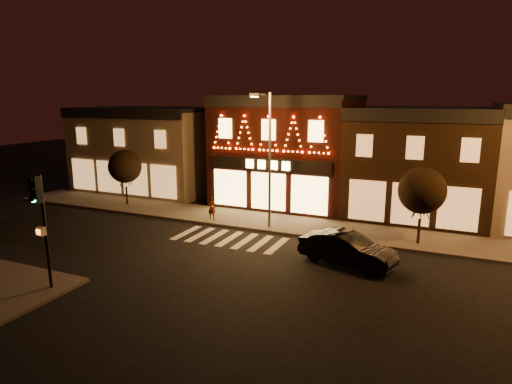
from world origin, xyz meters
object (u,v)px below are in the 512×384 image
Objects in this scene: traffic_signal_near at (40,210)px; streetlamp_mid at (268,150)px; dark_sedan at (347,249)px; pedestrian at (212,208)px.

streetlamp_mid reaches higher than traffic_signal_near.
dark_sedan is 10.76m from pedestrian.
pedestrian is (0.99, 12.40, -2.70)m from traffic_signal_near.
streetlamp_mid is (5.13, 12.13, 1.39)m from traffic_signal_near.
pedestrian reaches higher than dark_sedan.
dark_sedan is (10.98, 8.41, -2.83)m from traffic_signal_near.
pedestrian is (-4.13, 0.27, -4.10)m from streetlamp_mid.
dark_sedan is at bearing 160.47° from pedestrian.
streetlamp_mid is 5.34× the size of pedestrian.
traffic_signal_near reaches higher than pedestrian.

